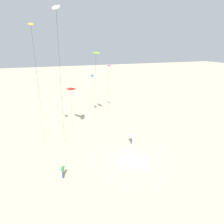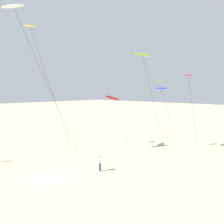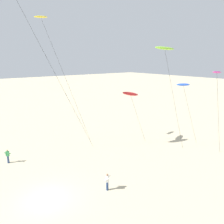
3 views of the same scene
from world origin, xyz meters
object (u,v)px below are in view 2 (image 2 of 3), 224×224
kite_red (113,98)px  kite_white (14,7)px  kite_magenta (188,77)px  kite_blue (161,89)px  kite_lime (143,55)px  kite_yellow (31,29)px  kite_flyer_middle (100,163)px

kite_red → kite_white: bearing=-106.4°
kite_red → kite_magenta: kite_magenta is taller
kite_blue → kite_white: 21.47m
kite_lime → kite_white: bearing=-122.3°
kite_red → kite_yellow: size_ratio=0.46×
kite_blue → kite_magenta: kite_magenta is taller
kite_blue → kite_yellow: (-11.20, -13.53, 7.80)m
kite_white → kite_flyer_middle: 20.52m
kite_lime → kite_white: 16.73m
kite_lime → kite_flyer_middle: bearing=-77.6°
kite_white → kite_yellow: kite_white is taller
kite_blue → kite_red: bearing=-139.4°
kite_lime → kite_magenta: 6.64m
kite_lime → kite_yellow: bearing=-137.7°
kite_magenta → kite_yellow: bearing=-136.1°
kite_flyer_middle → kite_blue: bearing=97.7°
kite_blue → kite_magenta: (3.72, 0.83, 1.61)m
kite_blue → kite_yellow: kite_yellow is taller
kite_white → kite_magenta: (12.57, 17.93, -7.88)m
kite_lime → kite_yellow: 15.08m
kite_red → kite_flyer_middle: kite_red is taller
kite_blue → kite_white: size_ratio=0.47×
kite_lime → kite_white: (-8.50, -13.47, 5.11)m
kite_lime → kite_yellow: kite_yellow is taller
kite_white → kite_yellow: (-2.35, 3.58, -1.69)m
kite_red → kite_yellow: bearing=-123.7°
kite_white → kite_yellow: 4.60m
kite_red → kite_blue: bearing=40.6°
kite_white → kite_flyer_middle: (10.68, 3.57, -17.16)m
kite_blue → kite_lime: bearing=-95.4°
kite_blue → kite_magenta: 4.14m
kite_red → kite_magenta: size_ratio=0.74×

